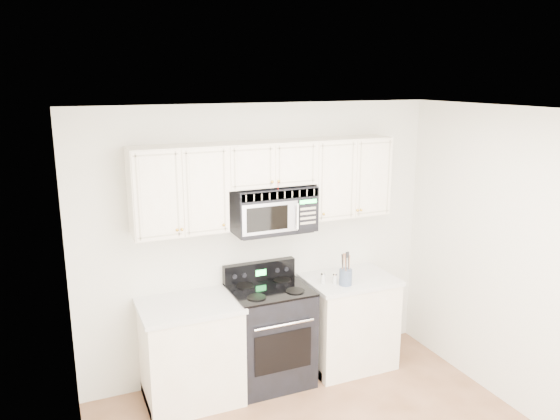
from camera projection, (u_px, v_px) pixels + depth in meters
room at (357, 311)px, 3.65m from camera, size 3.51×3.51×2.61m
base_cabinet_left at (191, 355)px, 4.83m from camera, size 0.86×0.65×0.92m
base_cabinet_right at (348, 324)px, 5.45m from camera, size 0.86×0.65×0.92m
range at (270, 333)px, 5.12m from camera, size 0.71×0.65×1.11m
upper_cabinets at (268, 179)px, 4.91m from camera, size 2.44×0.37×0.75m
microwave at (273, 209)px, 4.97m from camera, size 0.75×0.42×0.41m
utensil_crock at (346, 276)px, 5.12m from camera, size 0.12×0.12×0.32m
shaker_salt at (335, 279)px, 5.15m from camera, size 0.05×0.05×0.11m
shaker_pepper at (323, 278)px, 5.17m from camera, size 0.04×0.04×0.11m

